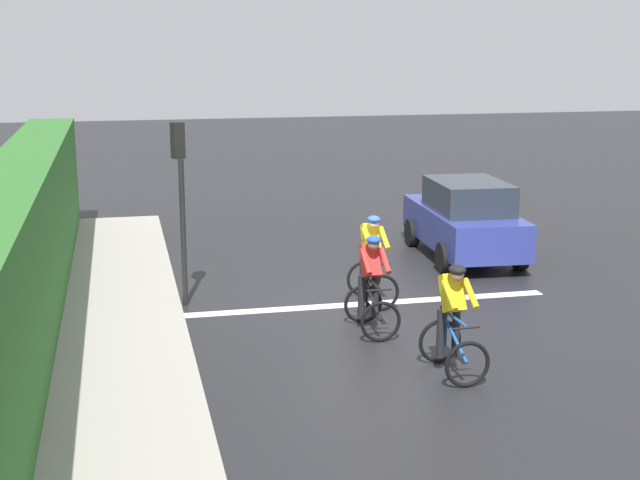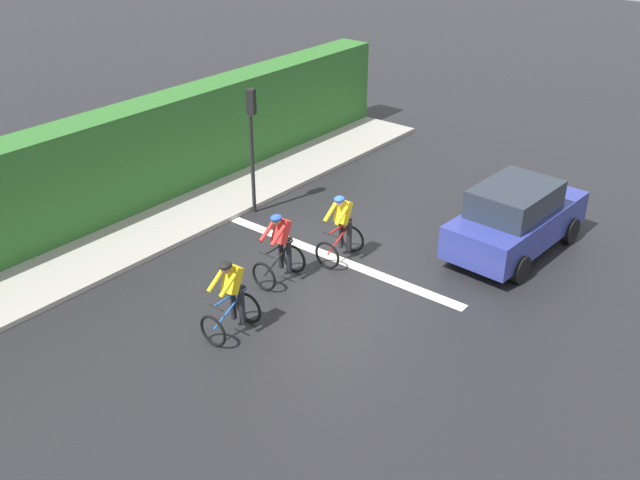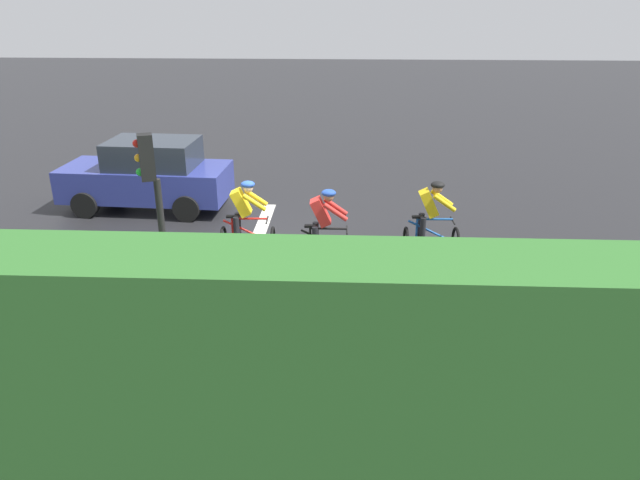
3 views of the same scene
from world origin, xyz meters
TOP-DOWN VIEW (x-y plane):
  - ground_plane at (0.00, 0.00)m, footprint 80.00×80.00m
  - sidewalk_kerb at (4.74, 2.00)m, footprint 2.80×21.69m
  - stone_wall_low at (5.64, 2.00)m, footprint 0.44×21.69m
  - hedge_wall at (5.94, 2.00)m, footprint 1.10×21.69m
  - road_marking_stop_line at (0.00, 0.00)m, footprint 7.00×0.30m
  - cyclist_lead at (-0.29, 3.69)m, footprint 0.71×1.10m
  - cyclist_second at (0.33, 1.55)m, footprint 0.69×1.09m
  - cyclist_mid at (-0.14, -0.06)m, footprint 0.72×1.11m
  - car_navy at (-3.12, -3.00)m, footprint 2.06×4.19m
  - traffic_light_near_crossing at (3.26, -0.72)m, footprint 0.26×0.30m

SIDE VIEW (x-z plane):
  - ground_plane at x=0.00m, z-range 0.00..0.00m
  - road_marking_stop_line at x=0.00m, z-range 0.00..0.01m
  - sidewalk_kerb at x=4.74m, z-range 0.00..0.12m
  - stone_wall_low at x=5.64m, z-range 0.00..0.56m
  - cyclist_lead at x=-0.29m, z-range -0.03..1.63m
  - cyclist_second at x=0.33m, z-range -0.03..1.63m
  - cyclist_mid at x=-0.14m, z-range -0.03..1.63m
  - car_navy at x=-3.12m, z-range -0.01..1.75m
  - hedge_wall at x=5.94m, z-range 0.00..2.78m
  - traffic_light_near_crossing at x=3.26m, z-range 0.55..3.89m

